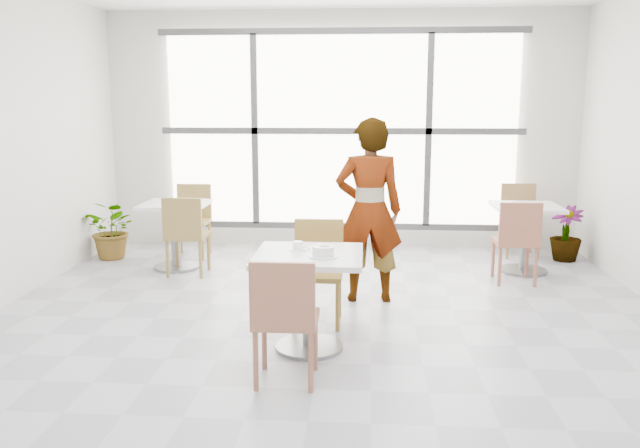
# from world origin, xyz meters

# --- Properties ---
(floor) EXTENTS (7.00, 7.00, 0.00)m
(floor) POSITION_xyz_m (0.00, 0.00, 0.00)
(floor) COLOR #9E9EA5
(floor) RESTS_ON ground
(wall_back) EXTENTS (6.00, 0.00, 6.00)m
(wall_back) POSITION_xyz_m (0.00, 3.50, 1.50)
(wall_back) COLOR silver
(wall_back) RESTS_ON ground
(wall_front) EXTENTS (6.00, 0.00, 6.00)m
(wall_front) POSITION_xyz_m (0.00, -3.50, 1.50)
(wall_front) COLOR silver
(wall_front) RESTS_ON ground
(window) EXTENTS (4.60, 0.07, 2.52)m
(window) POSITION_xyz_m (0.00, 3.44, 1.50)
(window) COLOR white
(window) RESTS_ON ground
(main_table) EXTENTS (0.80, 0.80, 0.75)m
(main_table) POSITION_xyz_m (-0.09, -0.16, 0.52)
(main_table) COLOR silver
(main_table) RESTS_ON ground
(chair_near) EXTENTS (0.42, 0.42, 0.87)m
(chair_near) POSITION_xyz_m (-0.20, -0.82, 0.50)
(chair_near) COLOR #985F46
(chair_near) RESTS_ON ground
(chair_far) EXTENTS (0.42, 0.42, 0.87)m
(chair_far) POSITION_xyz_m (-0.07, 0.50, 0.50)
(chair_far) COLOR olive
(chair_far) RESTS_ON ground
(oatmeal_bowl) EXTENTS (0.21, 0.21, 0.09)m
(oatmeal_bowl) POSITION_xyz_m (0.02, -0.28, 0.79)
(oatmeal_bowl) COLOR silver
(oatmeal_bowl) RESTS_ON main_table
(coffee_cup) EXTENTS (0.16, 0.13, 0.07)m
(coffee_cup) POSITION_xyz_m (-0.18, -0.07, 0.78)
(coffee_cup) COLOR white
(coffee_cup) RESTS_ON main_table
(person) EXTENTS (0.66, 0.46, 1.72)m
(person) POSITION_xyz_m (0.36, 1.12, 0.86)
(person) COLOR black
(person) RESTS_ON ground
(bg_table_left) EXTENTS (0.70, 0.70, 0.75)m
(bg_table_left) POSITION_xyz_m (-1.81, 2.18, 0.49)
(bg_table_left) COLOR white
(bg_table_left) RESTS_ON ground
(bg_table_right) EXTENTS (0.70, 0.70, 0.75)m
(bg_table_right) POSITION_xyz_m (2.09, 2.29, 0.49)
(bg_table_right) COLOR silver
(bg_table_right) RESTS_ON ground
(bg_chair_left_near) EXTENTS (0.42, 0.42, 0.87)m
(bg_chair_left_near) POSITION_xyz_m (-1.61, 1.86, 0.50)
(bg_chair_left_near) COLOR olive
(bg_chair_left_near) RESTS_ON ground
(bg_chair_left_far) EXTENTS (0.42, 0.42, 0.87)m
(bg_chair_left_far) POSITION_xyz_m (-1.79, 2.82, 0.50)
(bg_chair_left_far) COLOR olive
(bg_chair_left_far) RESTS_ON ground
(bg_chair_right_near) EXTENTS (0.42, 0.42, 0.87)m
(bg_chair_right_near) POSITION_xyz_m (1.88, 1.78, 0.50)
(bg_chair_right_near) COLOR #975742
(bg_chair_right_near) RESTS_ON ground
(bg_chair_right_far) EXTENTS (0.42, 0.42, 0.87)m
(bg_chair_right_far) POSITION_xyz_m (2.21, 3.16, 0.50)
(bg_chair_right_far) COLOR #997345
(bg_chair_right_far) RESTS_ON ground
(plant_left) EXTENTS (0.76, 0.69, 0.71)m
(plant_left) POSITION_xyz_m (-2.70, 2.58, 0.36)
(plant_left) COLOR #4B8649
(plant_left) RESTS_ON ground
(plant_right) EXTENTS (0.48, 0.48, 0.66)m
(plant_right) POSITION_xyz_m (2.70, 2.86, 0.33)
(plant_right) COLOR #477643
(plant_right) RESTS_ON ground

